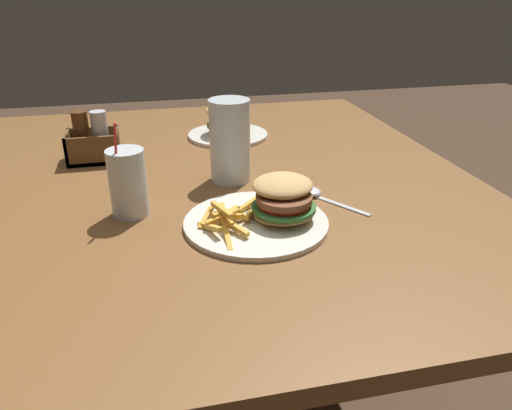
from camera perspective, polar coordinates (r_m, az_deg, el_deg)
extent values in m
cube|color=brown|center=(1.15, -5.95, 2.41)|extent=(1.21, 1.32, 0.03)
cylinder|color=brown|center=(1.88, -24.28, -2.91)|extent=(0.10, 0.10, 0.71)
cylinder|color=brown|center=(1.95, 8.03, 0.17)|extent=(0.10, 0.10, 0.71)
cylinder|color=silver|center=(0.92, 0.00, -2.05)|extent=(0.27, 0.27, 0.01)
ellipsoid|color=tan|center=(0.92, 3.17, -1.03)|extent=(0.12, 0.10, 0.02)
cylinder|color=#2D6628|center=(0.91, 3.19, -0.23)|extent=(0.13, 0.13, 0.01)
cylinder|color=red|center=(0.91, 3.21, 0.19)|extent=(0.10, 0.10, 0.01)
cylinder|color=brown|center=(0.91, 3.22, 0.77)|extent=(0.11, 0.11, 0.01)
ellipsoid|color=tan|center=(0.91, 3.06, 2.27)|extent=(0.12, 0.10, 0.04)
cube|color=gold|center=(0.87, -2.39, -2.55)|extent=(0.04, 0.06, 0.02)
cube|color=gold|center=(0.93, -3.83, -0.51)|extent=(0.02, 0.06, 0.01)
cube|color=gold|center=(0.91, -3.00, -1.14)|extent=(0.04, 0.08, 0.03)
cube|color=gold|center=(0.88, -5.30, -2.50)|extent=(0.04, 0.07, 0.03)
cube|color=gold|center=(0.86, -3.64, -3.50)|extent=(0.01, 0.09, 0.03)
cube|color=gold|center=(0.89, -3.80, -1.40)|extent=(0.07, 0.03, 0.02)
cube|color=gold|center=(0.90, -3.41, -1.03)|extent=(0.06, 0.04, 0.01)
cube|color=gold|center=(0.93, -0.50, -0.93)|extent=(0.04, 0.07, 0.02)
cube|color=gold|center=(0.92, -5.74, -1.51)|extent=(0.04, 0.06, 0.02)
cube|color=gold|center=(0.89, -4.04, -0.54)|extent=(0.03, 0.08, 0.02)
cube|color=gold|center=(0.95, -1.68, -0.50)|extent=(0.08, 0.05, 0.02)
cube|color=gold|center=(0.90, -3.47, -1.07)|extent=(0.06, 0.03, 0.02)
cube|color=gold|center=(0.90, -2.36, -1.36)|extent=(0.06, 0.03, 0.03)
cube|color=gold|center=(0.89, -3.78, -1.66)|extent=(0.03, 0.05, 0.01)
cylinder|color=silver|center=(1.10, -3.00, 7.33)|extent=(0.09, 0.09, 0.18)
cylinder|color=#B26B19|center=(1.10, -3.00, 7.05)|extent=(0.08, 0.08, 0.17)
cylinder|color=silver|center=(0.97, -14.43, 2.45)|extent=(0.07, 0.07, 0.13)
cylinder|color=yellow|center=(0.97, -14.35, 1.72)|extent=(0.06, 0.06, 0.10)
cylinder|color=red|center=(0.95, -15.62, 3.76)|extent=(0.02, 0.03, 0.19)
ellipsoid|color=silver|center=(1.05, 6.00, 1.61)|extent=(0.07, 0.07, 0.02)
cube|color=silver|center=(1.01, 9.85, -0.10)|extent=(0.08, 0.11, 0.00)
cylinder|color=silver|center=(1.43, -3.22, 7.99)|extent=(0.22, 0.22, 0.01)
ellipsoid|color=tan|center=(1.43, -3.23, 8.57)|extent=(0.10, 0.12, 0.02)
cylinder|color=#2D6628|center=(1.42, -3.25, 9.11)|extent=(0.12, 0.12, 0.01)
cylinder|color=red|center=(1.42, -3.25, 9.40)|extent=(0.10, 0.10, 0.01)
cylinder|color=brown|center=(1.42, -3.26, 9.79)|extent=(0.11, 0.11, 0.01)
ellipsoid|color=tan|center=(1.41, -3.86, 10.51)|extent=(0.10, 0.12, 0.04)
cube|color=brown|center=(1.31, -17.94, 5.11)|extent=(0.12, 0.10, 0.01)
cube|color=brown|center=(1.31, -20.67, 6.13)|extent=(0.01, 0.10, 0.07)
cube|color=brown|center=(1.29, -15.55, 6.68)|extent=(0.01, 0.10, 0.07)
cube|color=brown|center=(1.26, -18.25, 5.79)|extent=(0.12, 0.01, 0.07)
cube|color=brown|center=(1.34, -18.00, 6.99)|extent=(0.12, 0.01, 0.07)
cylinder|color=#512D14|center=(1.29, -19.27, 7.59)|extent=(0.04, 0.04, 0.11)
cylinder|color=#B2B2B7|center=(1.28, -17.35, 7.70)|extent=(0.04, 0.04, 0.11)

